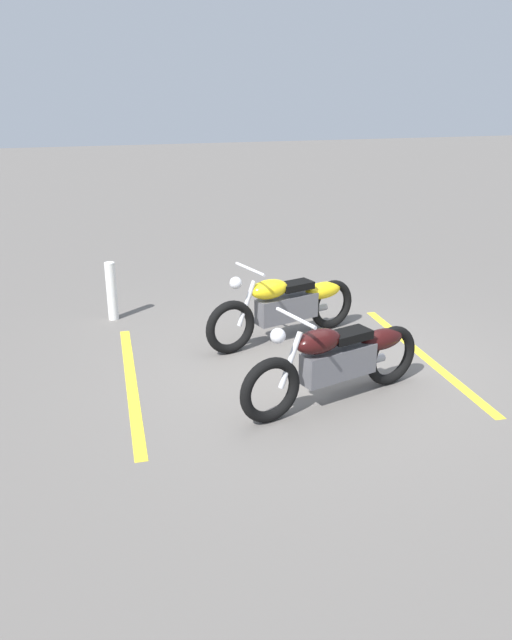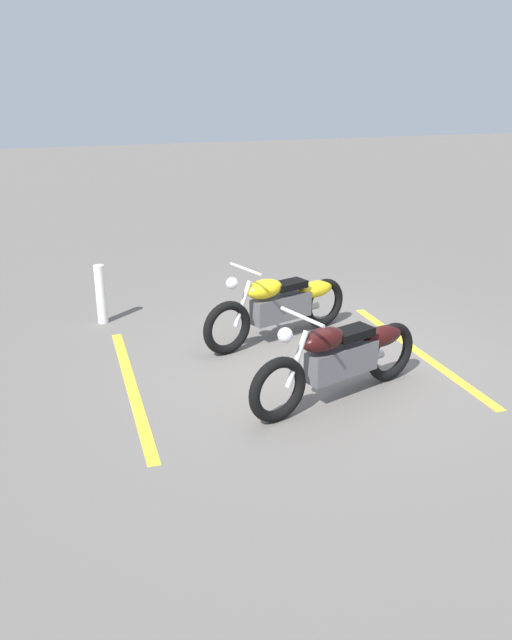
% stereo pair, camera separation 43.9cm
% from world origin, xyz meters
% --- Properties ---
extents(ground_plane, '(60.00, 60.00, 0.00)m').
position_xyz_m(ground_plane, '(0.00, 0.00, 0.00)').
color(ground_plane, '#66605B').
extents(motorcycle_bright_foreground, '(2.18, 0.83, 1.04)m').
position_xyz_m(motorcycle_bright_foreground, '(0.09, -0.89, 0.46)').
color(motorcycle_bright_foreground, black).
rests_on(motorcycle_bright_foreground, ground).
extents(motorcycle_dark_foreground, '(2.18, 0.82, 1.04)m').
position_xyz_m(motorcycle_dark_foreground, '(0.14, 0.86, 0.46)').
color(motorcycle_dark_foreground, black).
rests_on(motorcycle_dark_foreground, ground).
extents(bollard_post, '(0.14, 0.14, 0.82)m').
position_xyz_m(bollard_post, '(2.17, -2.29, 0.41)').
color(bollard_post, white).
rests_on(bollard_post, ground).
extents(parking_stripe_near, '(0.30, 3.20, 0.01)m').
position_xyz_m(parking_stripe_near, '(-1.32, 0.11, 0.00)').
color(parking_stripe_near, yellow).
rests_on(parking_stripe_near, ground).
extents(parking_stripe_mid, '(0.30, 3.20, 0.01)m').
position_xyz_m(parking_stripe_mid, '(2.16, -0.16, 0.00)').
color(parking_stripe_mid, yellow).
rests_on(parking_stripe_mid, ground).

